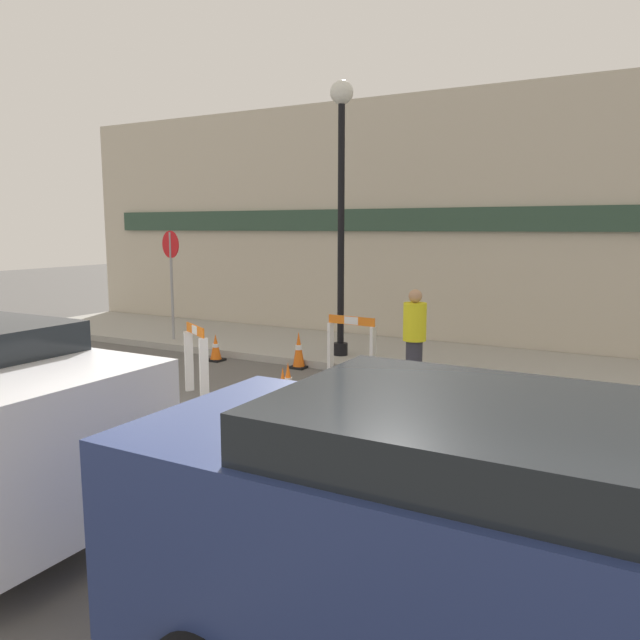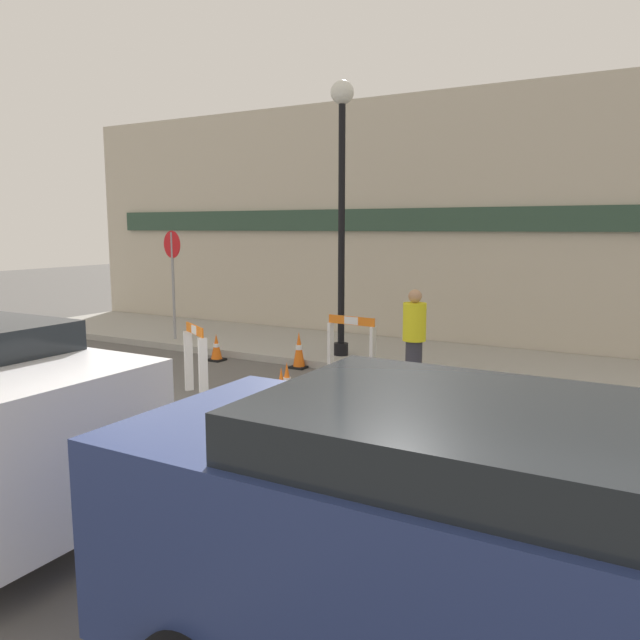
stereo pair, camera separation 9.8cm
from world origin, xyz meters
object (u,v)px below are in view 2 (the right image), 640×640
person_worker (414,335)px  stop_sign (173,267)px  streetlamp_post (342,182)px  parked_car_2 (478,550)px

person_worker → stop_sign: bearing=-27.1°
streetlamp_post → person_worker: streetlamp_post is taller
stop_sign → person_worker: bearing=-174.5°
person_worker → streetlamp_post: bearing=-47.7°
stop_sign → parked_car_2: bearing=153.0°
streetlamp_post → person_worker: bearing=-27.9°
person_worker → parked_car_2: bearing=93.8°
person_worker → parked_car_2: parked_car_2 is taller
streetlamp_post → parked_car_2: bearing=-57.9°
stop_sign → person_worker: size_ratio=1.49×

